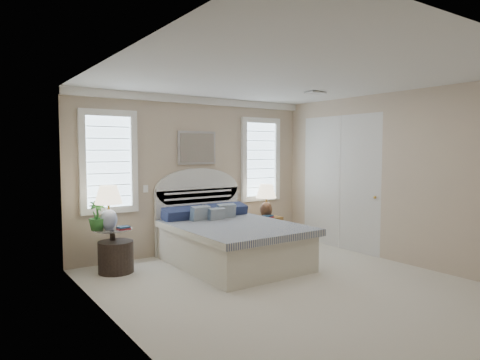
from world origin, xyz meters
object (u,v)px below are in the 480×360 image
object	(u,v)px
side_table_left	(113,245)
bed	(229,239)
lamp_left	(109,202)
nightstand_right	(266,224)
lamp_right	(266,197)
floor_pot	(116,257)

from	to	relation	value
side_table_left	bed	bearing A→B (deg)	-19.74
side_table_left	lamp_left	xyz separation A→B (m)	(-0.06, -0.02, 0.64)
side_table_left	nightstand_right	size ratio (longest dim) A/B	1.19
lamp_right	side_table_left	bearing A→B (deg)	-178.32
side_table_left	nightstand_right	xyz separation A→B (m)	(2.95, 0.10, -0.00)
bed	nightstand_right	bearing A→B (deg)	28.03
side_table_left	lamp_left	bearing A→B (deg)	-160.33
side_table_left	floor_pot	xyz separation A→B (m)	(0.01, -0.10, -0.16)
bed	lamp_left	distance (m)	1.91
side_table_left	nightstand_right	bearing A→B (deg)	1.94
lamp_left	nightstand_right	bearing A→B (deg)	2.29
side_table_left	lamp_left	size ratio (longest dim) A/B	0.97
lamp_right	bed	bearing A→B (deg)	-152.08
bed	lamp_right	distance (m)	1.54
lamp_left	bed	bearing A→B (deg)	-18.54
side_table_left	lamp_right	size ratio (longest dim) A/B	1.01
nightstand_right	lamp_left	xyz separation A→B (m)	(-3.01, -0.12, 0.64)
lamp_left	floor_pot	bearing A→B (deg)	-48.81
nightstand_right	lamp_left	size ratio (longest dim) A/B	0.82
floor_pot	lamp_right	xyz separation A→B (m)	(2.92, 0.18, 0.68)
lamp_left	side_table_left	bearing A→B (deg)	19.67
bed	lamp_right	size ratio (longest dim) A/B	3.66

